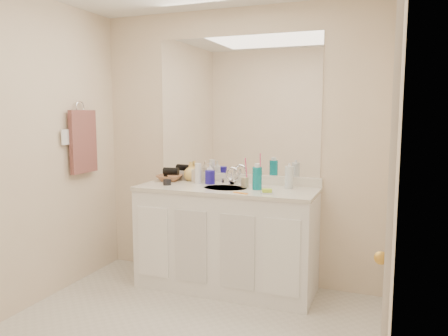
% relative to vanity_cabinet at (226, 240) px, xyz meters
% --- Properties ---
extents(wall_back, '(2.60, 0.02, 2.40)m').
position_rel_vanity_cabinet_xyz_m(wall_back, '(0.00, 0.28, 0.77)').
color(wall_back, beige).
rests_on(wall_back, floor).
extents(wall_left, '(0.02, 2.60, 2.40)m').
position_rel_vanity_cabinet_xyz_m(wall_left, '(-1.30, -1.02, 0.77)').
color(wall_left, beige).
rests_on(wall_left, floor).
extents(wall_right, '(0.02, 2.60, 2.40)m').
position_rel_vanity_cabinet_xyz_m(wall_right, '(1.30, -1.02, 0.77)').
color(wall_right, beige).
rests_on(wall_right, floor).
extents(vanity_cabinet, '(1.50, 0.55, 0.85)m').
position_rel_vanity_cabinet_xyz_m(vanity_cabinet, '(0.00, 0.00, 0.00)').
color(vanity_cabinet, white).
rests_on(vanity_cabinet, floor).
extents(countertop, '(1.52, 0.57, 0.03)m').
position_rel_vanity_cabinet_xyz_m(countertop, '(0.00, 0.00, 0.44)').
color(countertop, silver).
rests_on(countertop, vanity_cabinet).
extents(backsplash, '(1.52, 0.03, 0.08)m').
position_rel_vanity_cabinet_xyz_m(backsplash, '(0.00, 0.26, 0.50)').
color(backsplash, white).
rests_on(backsplash, countertop).
extents(sink_basin, '(0.37, 0.37, 0.02)m').
position_rel_vanity_cabinet_xyz_m(sink_basin, '(0.00, -0.02, 0.44)').
color(sink_basin, '#B8B0A1').
rests_on(sink_basin, countertop).
extents(faucet, '(0.02, 0.02, 0.11)m').
position_rel_vanity_cabinet_xyz_m(faucet, '(0.00, 0.16, 0.51)').
color(faucet, silver).
rests_on(faucet, countertop).
extents(mirror, '(1.48, 0.01, 1.20)m').
position_rel_vanity_cabinet_xyz_m(mirror, '(0.00, 0.27, 1.14)').
color(mirror, white).
rests_on(mirror, wall_back).
extents(blue_mug, '(0.09, 0.09, 0.12)m').
position_rel_vanity_cabinet_xyz_m(blue_mug, '(-0.19, 0.11, 0.51)').
color(blue_mug, '#1E1592').
rests_on(blue_mug, countertop).
extents(tan_cup, '(0.08, 0.08, 0.09)m').
position_rel_vanity_cabinet_xyz_m(tan_cup, '(0.15, 0.05, 0.50)').
color(tan_cup, tan).
rests_on(tan_cup, countertop).
extents(toothbrush, '(0.02, 0.04, 0.20)m').
position_rel_vanity_cabinet_xyz_m(toothbrush, '(0.16, 0.05, 0.60)').
color(toothbrush, '#FA427F').
rests_on(toothbrush, tan_cup).
extents(mouthwash_bottle, '(0.08, 0.08, 0.18)m').
position_rel_vanity_cabinet_xyz_m(mouthwash_bottle, '(0.27, -0.00, 0.55)').
color(mouthwash_bottle, '#0B7C89').
rests_on(mouthwash_bottle, countertop).
extents(clear_pump_bottle, '(0.08, 0.08, 0.19)m').
position_rel_vanity_cabinet_xyz_m(clear_pump_bottle, '(0.51, 0.13, 0.55)').
color(clear_pump_bottle, silver).
rests_on(clear_pump_bottle, countertop).
extents(soap_dish, '(0.11, 0.10, 0.01)m').
position_rel_vanity_cabinet_xyz_m(soap_dish, '(0.40, -0.15, 0.46)').
color(soap_dish, silver).
rests_on(soap_dish, countertop).
extents(green_soap, '(0.09, 0.08, 0.03)m').
position_rel_vanity_cabinet_xyz_m(green_soap, '(0.40, -0.15, 0.48)').
color(green_soap, '#B7E237').
rests_on(green_soap, soap_dish).
extents(orange_comb, '(0.13, 0.07, 0.01)m').
position_rel_vanity_cabinet_xyz_m(orange_comb, '(0.20, -0.21, 0.46)').
color(orange_comb, orange).
rests_on(orange_comb, countertop).
extents(dark_jar, '(0.09, 0.09, 0.05)m').
position_rel_vanity_cabinet_xyz_m(dark_jar, '(-0.52, -0.07, 0.48)').
color(dark_jar, black).
rests_on(dark_jar, countertop).
extents(extra_white_bottle, '(0.07, 0.07, 0.18)m').
position_rel_vanity_cabinet_xyz_m(extra_white_bottle, '(-0.30, 0.10, 0.54)').
color(extra_white_bottle, white).
rests_on(extra_white_bottle, countertop).
extents(soap_bottle_white, '(0.09, 0.09, 0.18)m').
position_rel_vanity_cabinet_xyz_m(soap_bottle_white, '(-0.22, 0.18, 0.54)').
color(soap_bottle_white, white).
rests_on(soap_bottle_white, countertop).
extents(soap_bottle_cream, '(0.09, 0.09, 0.17)m').
position_rel_vanity_cabinet_xyz_m(soap_bottle_cream, '(-0.35, 0.18, 0.54)').
color(soap_bottle_cream, beige).
rests_on(soap_bottle_cream, countertop).
extents(soap_bottle_yellow, '(0.14, 0.14, 0.17)m').
position_rel_vanity_cabinet_xyz_m(soap_bottle_yellow, '(-0.43, 0.23, 0.54)').
color(soap_bottle_yellow, '#F4C75F').
rests_on(soap_bottle_yellow, countertop).
extents(wicker_basket, '(0.25, 0.25, 0.06)m').
position_rel_vanity_cabinet_xyz_m(wicker_basket, '(-0.61, 0.13, 0.48)').
color(wicker_basket, '#935C3B').
rests_on(wicker_basket, countertop).
extents(hair_dryer, '(0.15, 0.09, 0.07)m').
position_rel_vanity_cabinet_xyz_m(hair_dryer, '(-0.59, 0.13, 0.54)').
color(hair_dryer, black).
rests_on(hair_dryer, wicker_basket).
extents(towel_ring, '(0.01, 0.11, 0.11)m').
position_rel_vanity_cabinet_xyz_m(towel_ring, '(-1.27, -0.25, 1.12)').
color(towel_ring, silver).
rests_on(towel_ring, wall_left).
extents(hand_towel, '(0.04, 0.32, 0.55)m').
position_rel_vanity_cabinet_xyz_m(hand_towel, '(-1.25, -0.25, 0.82)').
color(hand_towel, brown).
rests_on(hand_towel, towel_ring).
extents(switch_plate, '(0.01, 0.08, 0.13)m').
position_rel_vanity_cabinet_xyz_m(switch_plate, '(-1.27, -0.45, 0.88)').
color(switch_plate, white).
rests_on(switch_plate, wall_left).
extents(door, '(0.02, 0.82, 2.00)m').
position_rel_vanity_cabinet_xyz_m(door, '(1.29, -1.32, 0.57)').
color(door, silver).
rests_on(door, floor).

